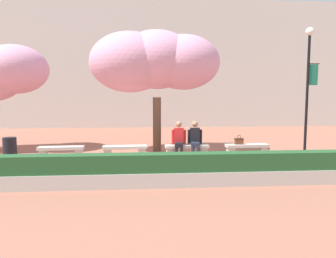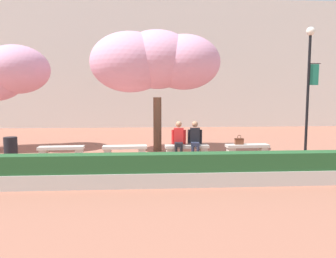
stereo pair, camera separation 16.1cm
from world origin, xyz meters
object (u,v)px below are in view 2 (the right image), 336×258
person_seated_left (179,138)px  handbag (239,141)px  person_seated_right (195,138)px  cherry_tree_main (156,62)px  stone_bench_near_west (125,150)px  lamp_post_with_banner (309,81)px  stone_bench_west_end (61,151)px  trash_bin (11,148)px  stone_bench_center (187,149)px  stone_bench_near_east (247,149)px

person_seated_left → handbag: (2.16, 0.05, -0.12)m
person_seated_right → cherry_tree_main: 3.40m
handbag → person_seated_left: bearing=-178.6°
stone_bench_near_west → lamp_post_with_banner: 6.69m
handbag → stone_bench_west_end: bearing=180.0°
stone_bench_near_west → trash_bin: 3.87m
stone_bench_center → cherry_tree_main: 3.62m
stone_bench_center → handbag: bearing=-0.0°
cherry_tree_main → lamp_post_with_banner: (5.11, -1.91, -0.81)m
person_seated_right → cherry_tree_main: cherry_tree_main is taller
lamp_post_with_banner → trash_bin: bearing=177.0°
stone_bench_near_east → trash_bin: size_ratio=1.98×
stone_bench_center → person_seated_left: 0.50m
stone_bench_near_east → lamp_post_with_banner: lamp_post_with_banner is taller
stone_bench_near_east → handbag: 0.41m
stone_bench_west_end → stone_bench_near_east: 6.51m
stone_bench_west_end → lamp_post_with_banner: lamp_post_with_banner is taller
stone_bench_near_west → stone_bench_center: (2.17, 0.00, 0.00)m
stone_bench_near_west → cherry_tree_main: bearing=51.3°
stone_bench_near_east → person_seated_right: 1.93m
stone_bench_near_west → lamp_post_with_banner: size_ratio=0.35×
stone_bench_west_end → stone_bench_center: same height
stone_bench_west_end → handbag: handbag is taller
person_seated_left → lamp_post_with_banner: size_ratio=0.29×
stone_bench_center → person_seated_left: size_ratio=1.20×
person_seated_left → cherry_tree_main: (-0.75, 1.46, 2.77)m
stone_bench_center → cherry_tree_main: (-1.04, 1.41, 3.17)m
cherry_tree_main → trash_bin: size_ratio=6.37×
stone_bench_west_end → stone_bench_center: 4.34m
stone_bench_near_east → cherry_tree_main: bearing=156.4°
person_seated_left → person_seated_right: 0.57m
stone_bench_near_west → handbag: size_ratio=4.55×
person_seated_right → trash_bin: 6.32m
cherry_tree_main → lamp_post_with_banner: 5.51m
stone_bench_west_end → person_seated_left: size_ratio=1.20×
stone_bench_west_end → stone_bench_near_west: bearing=0.0°
handbag → cherry_tree_main: 4.34m
stone_bench_west_end → lamp_post_with_banner: bearing=-3.4°
stone_bench_west_end → person_seated_right: size_ratio=1.20×
person_seated_left → cherry_tree_main: bearing=117.1°
stone_bench_west_end → stone_bench_near_west: size_ratio=1.00×
person_seated_right → trash_bin: bearing=179.3°
person_seated_right → cherry_tree_main: size_ratio=0.26×
stone_bench_near_east → person_seated_left: person_seated_left is taller
stone_bench_near_east → lamp_post_with_banner: bearing=-14.9°
stone_bench_west_end → stone_bench_near_east: same height
stone_bench_near_east → lamp_post_with_banner: (1.90, -0.50, 2.36)m
stone_bench_near_west → stone_bench_near_east: 4.34m
stone_bench_near_west → person_seated_right: person_seated_right is taller
stone_bench_near_east → cherry_tree_main: (-3.21, 1.41, 3.17)m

